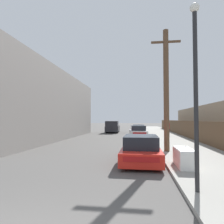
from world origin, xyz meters
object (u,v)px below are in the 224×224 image
object	(u,v)px
car_parked_mid	(138,132)
discarded_fridge	(184,157)
parked_sports_car_red	(141,149)
utility_pole	(166,88)
pedestrian	(168,128)
pickup_truck	(113,127)
street_lamp	(196,82)
car_parked_far	(138,129)

from	to	relation	value
car_parked_mid	discarded_fridge	bearing A→B (deg)	-86.92
parked_sports_car_red	utility_pole	size ratio (longest dim) A/B	0.62
parked_sports_car_red	pedestrian	distance (m)	13.68
parked_sports_car_red	discarded_fridge	bearing A→B (deg)	-36.15
pickup_truck	street_lamp	bearing A→B (deg)	99.79
utility_pole	pickup_truck	bearing A→B (deg)	107.15
street_lamp	pedestrian	world-z (taller)	street_lamp
parked_sports_car_red	car_parked_far	xyz separation A→B (m)	(-0.08, 19.34, 0.03)
utility_pole	street_lamp	bearing A→B (deg)	-91.39
parked_sports_car_red	pickup_truck	size ratio (longest dim) A/B	0.79
street_lamp	pedestrian	xyz separation A→B (m)	(1.82, 17.58, -2.03)
discarded_fridge	car_parked_far	distance (m)	20.75
parked_sports_car_red	pickup_truck	distance (m)	21.54
car_parked_mid	pickup_truck	bearing A→B (deg)	111.05
parked_sports_car_red	street_lamp	size ratio (longest dim) A/B	0.90
discarded_fridge	pickup_truck	size ratio (longest dim) A/B	0.29
car_parked_far	street_lamp	distance (m)	23.82
car_parked_far	utility_pole	world-z (taller)	utility_pole
car_parked_mid	pedestrian	distance (m)	3.45
street_lamp	car_parked_far	bearing A→B (deg)	93.68
car_parked_far	parked_sports_car_red	bearing A→B (deg)	-89.96
discarded_fridge	car_parked_far	xyz separation A→B (m)	(-1.85, 20.67, 0.13)
street_lamp	parked_sports_car_red	bearing A→B (deg)	108.53
discarded_fridge	street_lamp	distance (m)	3.97
pickup_truck	utility_pole	world-z (taller)	utility_pole
car_parked_far	pickup_truck	world-z (taller)	pickup_truck
discarded_fridge	car_parked_far	size ratio (longest dim) A/B	0.37
car_parked_mid	pickup_truck	distance (m)	9.15
pickup_truck	pedestrian	xyz separation A→B (m)	(7.36, -7.87, 0.16)
car_parked_far	utility_pole	bearing A→B (deg)	-84.42
car_parked_mid	pickup_truck	world-z (taller)	pickup_truck
parked_sports_car_red	pickup_truck	bearing A→B (deg)	101.63
pickup_truck	utility_pole	xyz separation A→B (m)	(5.71, -18.51, 3.08)
car_parked_far	utility_pole	size ratio (longest dim) A/B	0.62
discarded_fridge	utility_pole	distance (m)	5.29
discarded_fridge	car_parked_mid	bearing A→B (deg)	98.12
discarded_fridge	utility_pole	bearing A→B (deg)	92.79
pickup_truck	pedestrian	bearing A→B (deg)	130.58
car_parked_mid	utility_pole	size ratio (longest dim) A/B	0.56
pickup_truck	pedestrian	size ratio (longest dim) A/B	3.25
pedestrian	street_lamp	bearing A→B (deg)	-95.90
parked_sports_car_red	utility_pole	bearing A→B (deg)	59.24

